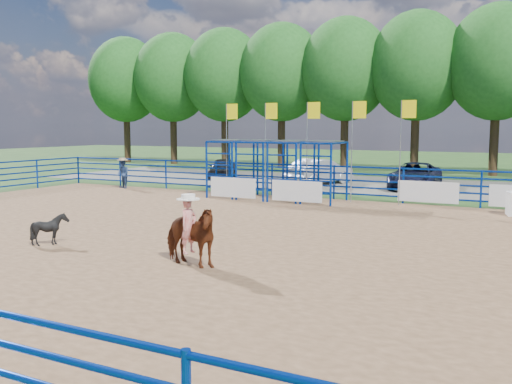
% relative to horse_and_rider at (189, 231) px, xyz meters
% --- Properties ---
extents(ground, '(120.00, 120.00, 0.00)m').
position_rel_horse_and_rider_xyz_m(ground, '(-1.18, 2.90, -0.82)').
color(ground, '#2E5120').
rests_on(ground, ground).
extents(arena_dirt, '(30.00, 20.00, 0.02)m').
position_rel_horse_and_rider_xyz_m(arena_dirt, '(-1.18, 2.90, -0.81)').
color(arena_dirt, '#8A6545').
rests_on(arena_dirt, ground).
extents(gravel_strip, '(40.00, 10.00, 0.01)m').
position_rel_horse_and_rider_xyz_m(gravel_strip, '(-1.18, 19.90, -0.82)').
color(gravel_strip, slate).
rests_on(gravel_strip, ground).
extents(horse_and_rider, '(1.76, 1.01, 2.28)m').
position_rel_horse_and_rider_xyz_m(horse_and_rider, '(0.00, 0.00, 0.00)').
color(horse_and_rider, '#632B13').
rests_on(horse_and_rider, arena_dirt).
extents(calf, '(0.83, 0.75, 0.87)m').
position_rel_horse_and_rider_xyz_m(calf, '(-4.62, 0.22, -0.37)').
color(calf, black).
rests_on(calf, arena_dirt).
extents(spectator_cowboy, '(0.89, 0.81, 1.54)m').
position_rel_horse_and_rider_xyz_m(spectator_cowboy, '(-12.20, 11.97, -0.02)').
color(spectator_cowboy, navy).
rests_on(spectator_cowboy, arena_dirt).
extents(car_a, '(2.80, 3.95, 1.25)m').
position_rel_horse_and_rider_xyz_m(car_a, '(-10.66, 19.32, -0.19)').
color(car_a, black).
rests_on(car_a, gravel_strip).
extents(car_b, '(2.80, 4.49, 1.40)m').
position_rel_horse_and_rider_xyz_m(car_b, '(-4.13, 18.74, -0.12)').
color(car_b, gray).
rests_on(car_b, gravel_strip).
extents(car_c, '(2.49, 4.92, 1.33)m').
position_rel_horse_and_rider_xyz_m(car_c, '(1.06, 18.75, -0.15)').
color(car_c, black).
rests_on(car_c, gravel_strip).
extents(perimeter_fence, '(30.10, 20.10, 1.50)m').
position_rel_horse_and_rider_xyz_m(perimeter_fence, '(-1.18, 2.90, -0.07)').
color(perimeter_fence, '#062D96').
rests_on(perimeter_fence, ground).
extents(chute_assembly, '(19.32, 2.41, 4.20)m').
position_rel_horse_and_rider_xyz_m(chute_assembly, '(-3.08, 11.74, 0.43)').
color(chute_assembly, '#062D96').
rests_on(chute_assembly, ground).
extents(treeline, '(56.40, 6.40, 11.24)m').
position_rel_horse_and_rider_xyz_m(treeline, '(-1.18, 28.90, 6.71)').
color(treeline, '#3F2B19').
rests_on(treeline, ground).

